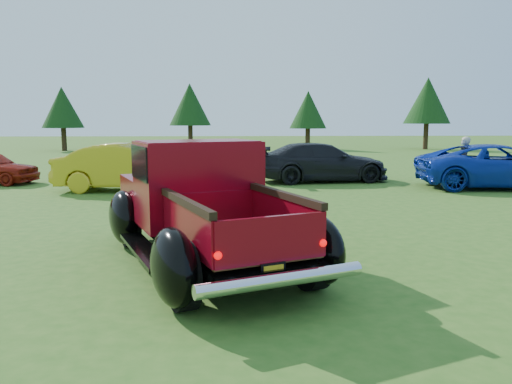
# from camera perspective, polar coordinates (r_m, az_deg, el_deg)

# --- Properties ---
(ground) EXTENTS (120.00, 120.00, 0.00)m
(ground) POSITION_cam_1_polar(r_m,az_deg,el_deg) (8.39, -3.87, -7.54)
(ground) COLOR #305E1A
(ground) RESTS_ON ground
(tree_west) EXTENTS (2.94, 2.94, 4.60)m
(tree_west) POSITION_cam_1_polar(r_m,az_deg,el_deg) (39.02, -21.26, 8.99)
(tree_west) COLOR #332114
(tree_west) RESTS_ON ground
(tree_mid_left) EXTENTS (3.20, 3.20, 5.00)m
(tree_mid_left) POSITION_cam_1_polar(r_m,az_deg,el_deg) (39.21, -7.57, 9.87)
(tree_mid_left) COLOR #332114
(tree_mid_left) RESTS_ON ground
(tree_mid_right) EXTENTS (2.82, 2.82, 4.40)m
(tree_mid_right) POSITION_cam_1_polar(r_m,az_deg,el_deg) (38.51, 5.97, 9.31)
(tree_mid_right) COLOR #332114
(tree_mid_right) RESTS_ON ground
(tree_east) EXTENTS (3.46, 3.46, 5.40)m
(tree_east) POSITION_cam_1_polar(r_m,az_deg,el_deg) (40.41, 19.00, 9.83)
(tree_east) COLOR #332114
(tree_east) RESTS_ON ground
(pickup_truck) EXTENTS (3.95, 5.59, 1.95)m
(pickup_truck) POSITION_cam_1_polar(r_m,az_deg,el_deg) (8.24, -6.63, -1.27)
(pickup_truck) COLOR black
(pickup_truck) RESTS_ON ground
(show_car_yellow) EXTENTS (4.64, 1.77, 1.51)m
(show_car_yellow) POSITION_cam_1_polar(r_m,az_deg,el_deg) (16.54, -14.29, 2.75)
(show_car_yellow) COLOR gold
(show_car_yellow) RESTS_ON ground
(show_car_grey) EXTENTS (5.12, 2.61, 1.42)m
(show_car_grey) POSITION_cam_1_polar(r_m,az_deg,el_deg) (18.60, 7.53, 3.40)
(show_car_grey) COLOR black
(show_car_grey) RESTS_ON ground
(show_car_blue) EXTENTS (5.45, 2.88, 1.46)m
(show_car_blue) POSITION_cam_1_polar(r_m,az_deg,el_deg) (18.52, 26.01, 2.66)
(show_car_blue) COLOR #0E2CA0
(show_car_blue) RESTS_ON ground
(spectator) EXTENTS (0.73, 0.70, 1.69)m
(spectator) POSITION_cam_1_polar(r_m,az_deg,el_deg) (18.76, 22.59, 3.28)
(spectator) COLOR #AFAA98
(spectator) RESTS_ON ground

